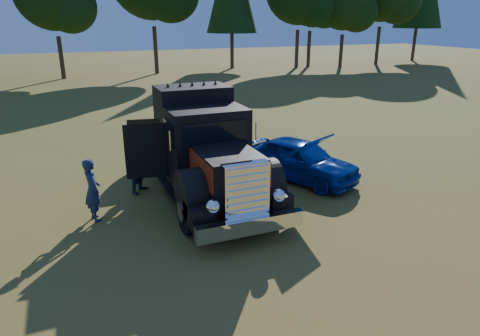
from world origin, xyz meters
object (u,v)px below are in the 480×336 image
(diamond_t_truck, at_px, (203,152))
(spectator_near, at_px, (92,190))
(hotrod_coupe, at_px, (300,159))
(spectator_far, at_px, (141,165))

(diamond_t_truck, xyz_separation_m, spectator_near, (-3.05, -0.53, -0.47))
(hotrod_coupe, bearing_deg, spectator_far, 169.61)
(hotrod_coupe, xyz_separation_m, spectator_near, (-6.21, -0.58, 0.15))
(hotrod_coupe, relative_size, spectator_far, 2.68)
(spectator_near, bearing_deg, diamond_t_truck, -93.55)
(diamond_t_truck, bearing_deg, spectator_far, 149.98)
(diamond_t_truck, height_order, spectator_near, diamond_t_truck)
(diamond_t_truck, relative_size, spectator_far, 4.48)
(diamond_t_truck, relative_size, spectator_near, 4.44)
(diamond_t_truck, height_order, spectator_far, diamond_t_truck)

